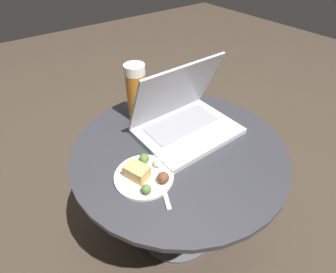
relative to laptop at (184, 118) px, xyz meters
name	(u,v)px	position (x,y,z in m)	size (l,w,h in m)	color
ground_plane	(176,227)	(-0.07, -0.06, -0.54)	(6.00, 6.00, 0.00)	#382D23
table	(178,171)	(-0.07, -0.06, -0.17)	(0.71, 0.71, 0.49)	#515156
laptop	(184,118)	(0.00, 0.00, 0.00)	(0.33, 0.25, 0.25)	#B2B2B7
beer_glass	(136,93)	(-0.09, 0.16, 0.06)	(0.07, 0.07, 0.21)	#C6701E
snack_plate	(144,174)	(-0.24, -0.11, -0.04)	(0.17, 0.17, 0.05)	white
fork	(162,183)	(-0.21, -0.16, -0.05)	(0.08, 0.15, 0.01)	silver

